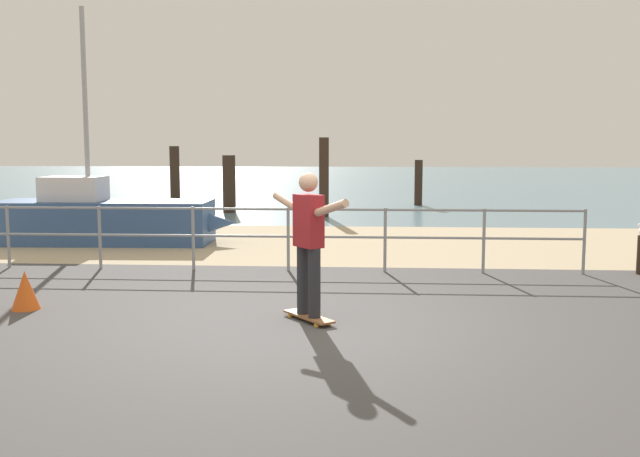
% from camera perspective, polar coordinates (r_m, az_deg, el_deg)
% --- Properties ---
extents(ground_plane, '(24.00, 10.00, 0.04)m').
position_cam_1_polar(ground_plane, '(7.04, -1.56, -10.16)').
color(ground_plane, '#474444').
rests_on(ground_plane, ground).
extents(beach_strip, '(24.00, 6.00, 0.04)m').
position_cam_1_polar(beach_strip, '(14.86, 1.38, -1.21)').
color(beach_strip, tan).
rests_on(beach_strip, ground).
extents(sea_surface, '(72.00, 50.00, 0.04)m').
position_cam_1_polar(sea_surface, '(42.76, 3.05, 3.93)').
color(sea_surface, slate).
rests_on(sea_surface, ground).
extents(railing_fence, '(10.94, 0.05, 1.05)m').
position_cam_1_polar(railing_fence, '(11.57, -6.39, -0.03)').
color(railing_fence, gray).
rests_on(railing_fence, ground).
extents(sailboat, '(4.98, 1.55, 4.81)m').
position_cam_1_polar(sailboat, '(15.35, -16.35, 0.73)').
color(sailboat, '#335184').
rests_on(sailboat, ground).
extents(skateboard, '(0.65, 0.75, 0.08)m').
position_cam_1_polar(skateboard, '(8.29, -0.92, -7.08)').
color(skateboard, brown).
rests_on(skateboard, ground).
extents(skateboarder, '(0.97, 1.19, 1.65)m').
position_cam_1_polar(skateboarder, '(8.12, -0.93, -0.55)').
color(skateboarder, '#26262B').
rests_on(skateboarder, skateboard).
extents(groyne_post_0, '(0.36, 0.36, 2.01)m').
position_cam_1_polar(groyne_post_0, '(26.84, -11.55, 4.33)').
color(groyne_post_0, '#332319').
rests_on(groyne_post_0, ground).
extents(groyne_post_1, '(0.39, 0.39, 1.74)m').
position_cam_1_polar(groyne_post_1, '(21.66, -7.28, 3.53)').
color(groyne_post_1, '#332319').
rests_on(groyne_post_1, ground).
extents(groyne_post_2, '(0.28, 0.28, 2.26)m').
position_cam_1_polar(groyne_post_2, '(20.10, 0.32, 4.08)').
color(groyne_post_2, '#332319').
rests_on(groyne_post_2, ground).
extents(groyne_post_3, '(0.27, 0.27, 1.55)m').
position_cam_1_polar(groyne_post_3, '(24.32, 7.88, 3.64)').
color(groyne_post_3, '#332319').
rests_on(groyne_post_3, ground).
extents(traffic_cone, '(0.36, 0.36, 0.50)m').
position_cam_1_polar(traffic_cone, '(9.54, -22.52, -4.64)').
color(traffic_cone, '#E55919').
rests_on(traffic_cone, ground).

